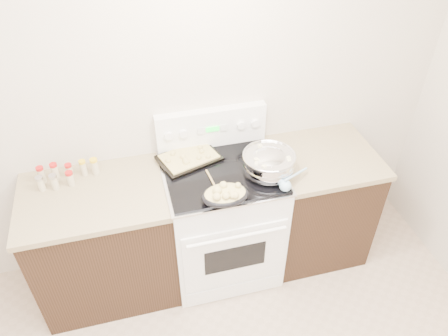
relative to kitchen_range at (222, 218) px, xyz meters
name	(u,v)px	position (x,y,z in m)	size (l,w,h in m)	color
room_shell	(227,293)	(-0.35, -1.42, 1.21)	(4.10, 3.60, 2.75)	beige
counter_left	(105,243)	(-0.83, 0.01, -0.03)	(0.93, 0.67, 0.92)	black
counter_right	(315,202)	(0.73, 0.01, -0.03)	(0.73, 0.67, 0.92)	black
kitchen_range	(222,218)	(0.00, 0.00, 0.00)	(0.78, 0.73, 1.22)	white
mixing_bowl	(269,164)	(0.28, -0.11, 0.53)	(0.40, 0.40, 0.20)	silver
roasting_pan	(225,194)	(-0.05, -0.29, 0.50)	(0.29, 0.20, 0.12)	black
baking_sheet	(189,158)	(-0.19, 0.16, 0.47)	(0.45, 0.38, 0.06)	black
wooden_spoon	(214,189)	(-0.10, -0.19, 0.46)	(0.05, 0.26, 0.04)	tan
blue_ladle	(287,184)	(0.34, -0.28, 0.49)	(0.24, 0.17, 0.09)	#91BDD8
spice_jars	(64,174)	(-0.99, 0.17, 0.49)	(0.38, 0.14, 0.13)	#BFB28C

